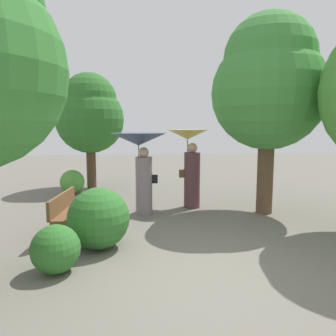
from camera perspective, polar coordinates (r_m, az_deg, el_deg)
ground_plane at (r=4.88m, az=4.89°, el=-18.40°), size 40.00×40.00×0.00m
person_left at (r=7.72m, az=-4.91°, el=2.60°), size 1.33×1.33×1.96m
person_right at (r=8.38m, az=3.87°, el=2.06°), size 1.05×1.05×2.03m
park_bench at (r=6.61m, az=-16.83°, el=-7.04°), size 0.64×1.54×0.83m
tree_near_left at (r=11.27m, az=-13.65°, el=9.36°), size 2.27×2.27×3.89m
tree_mid_right at (r=8.19m, az=17.35°, el=14.17°), size 2.67×2.67×4.74m
bush_path_left at (r=5.79m, az=-12.15°, el=-8.67°), size 1.07×1.07×1.07m
bush_path_right at (r=10.61m, az=-16.53°, el=-2.37°), size 0.76×0.76×0.76m
bush_behind_bench at (r=5.09m, az=-19.22°, el=-13.36°), size 0.71×0.71×0.71m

